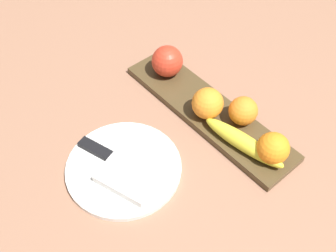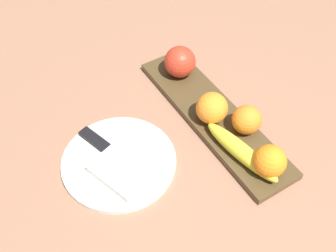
{
  "view_description": "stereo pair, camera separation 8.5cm",
  "coord_description": "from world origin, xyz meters",
  "px_view_note": "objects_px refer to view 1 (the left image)",
  "views": [
    {
      "loc": [
        0.39,
        -0.5,
        0.7
      ],
      "look_at": [
        -0.02,
        -0.15,
        0.05
      ],
      "focal_mm": 43.33,
      "sensor_mm": 36.0,
      "label": 1
    },
    {
      "loc": [
        0.44,
        -0.43,
        0.7
      ],
      "look_at": [
        -0.02,
        -0.15,
        0.05
      ],
      "focal_mm": 43.33,
      "sensor_mm": 36.0,
      "label": 2
    }
  ],
  "objects_px": {
    "apple": "(167,61)",
    "folded_napkin": "(132,173)",
    "orange_center": "(208,103)",
    "dinner_plate": "(124,168)",
    "banana": "(243,142)",
    "orange_near_apple": "(243,111)",
    "fruit_tray": "(208,111)",
    "knife": "(104,154)",
    "orange_near_banana": "(273,148)"
  },
  "relations": [
    {
      "from": "orange_near_apple",
      "to": "dinner_plate",
      "type": "relative_size",
      "value": 0.27
    },
    {
      "from": "apple",
      "to": "banana",
      "type": "bearing_deg",
      "value": -6.29
    },
    {
      "from": "folded_napkin",
      "to": "banana",
      "type": "bearing_deg",
      "value": 65.77
    },
    {
      "from": "orange_center",
      "to": "folded_napkin",
      "type": "height_order",
      "value": "orange_center"
    },
    {
      "from": "orange_near_apple",
      "to": "folded_napkin",
      "type": "height_order",
      "value": "orange_near_apple"
    },
    {
      "from": "fruit_tray",
      "to": "knife",
      "type": "xyz_separation_m",
      "value": [
        -0.05,
        -0.25,
        0.01
      ]
    },
    {
      "from": "apple",
      "to": "dinner_plate",
      "type": "height_order",
      "value": "apple"
    },
    {
      "from": "orange_near_apple",
      "to": "folded_napkin",
      "type": "xyz_separation_m",
      "value": [
        -0.04,
        -0.27,
        -0.03
      ]
    },
    {
      "from": "banana",
      "to": "knife",
      "type": "xyz_separation_m",
      "value": [
        -0.18,
        -0.23,
        -0.02
      ]
    },
    {
      "from": "orange_center",
      "to": "knife",
      "type": "bearing_deg",
      "value": -104.08
    },
    {
      "from": "apple",
      "to": "orange_center",
      "type": "relative_size",
      "value": 1.08
    },
    {
      "from": "orange_near_banana",
      "to": "banana",
      "type": "bearing_deg",
      "value": -157.52
    },
    {
      "from": "fruit_tray",
      "to": "banana",
      "type": "xyz_separation_m",
      "value": [
        0.13,
        -0.02,
        0.03
      ]
    },
    {
      "from": "orange_near_apple",
      "to": "orange_center",
      "type": "distance_m",
      "value": 0.08
    },
    {
      "from": "banana",
      "to": "folded_napkin",
      "type": "relative_size",
      "value": 1.66
    },
    {
      "from": "knife",
      "to": "orange_center",
      "type": "bearing_deg",
      "value": 58.5
    },
    {
      "from": "fruit_tray",
      "to": "folded_napkin",
      "type": "xyz_separation_m",
      "value": [
        0.03,
        -0.24,
        0.01
      ]
    },
    {
      "from": "orange_center",
      "to": "fruit_tray",
      "type": "bearing_deg",
      "value": 125.82
    },
    {
      "from": "apple",
      "to": "folded_napkin",
      "type": "height_order",
      "value": "apple"
    },
    {
      "from": "orange_near_apple",
      "to": "banana",
      "type": "bearing_deg",
      "value": -45.85
    },
    {
      "from": "apple",
      "to": "knife",
      "type": "relative_size",
      "value": 0.43
    },
    {
      "from": "folded_napkin",
      "to": "orange_near_banana",
      "type": "bearing_deg",
      "value": 57.37
    },
    {
      "from": "apple",
      "to": "orange_near_apple",
      "type": "xyz_separation_m",
      "value": [
        0.23,
        0.02,
        -0.01
      ]
    },
    {
      "from": "orange_near_apple",
      "to": "orange_near_banana",
      "type": "distance_m",
      "value": 0.11
    },
    {
      "from": "folded_napkin",
      "to": "dinner_plate",
      "type": "bearing_deg",
      "value": 180.0
    },
    {
      "from": "fruit_tray",
      "to": "knife",
      "type": "distance_m",
      "value": 0.26
    },
    {
      "from": "folded_napkin",
      "to": "fruit_tray",
      "type": "bearing_deg",
      "value": 97.07
    },
    {
      "from": "orange_center",
      "to": "knife",
      "type": "relative_size",
      "value": 0.4
    },
    {
      "from": "orange_center",
      "to": "dinner_plate",
      "type": "relative_size",
      "value": 0.3
    },
    {
      "from": "dinner_plate",
      "to": "orange_near_apple",
      "type": "bearing_deg",
      "value": 74.56
    },
    {
      "from": "banana",
      "to": "apple",
      "type": "bearing_deg",
      "value": -14.75
    },
    {
      "from": "banana",
      "to": "orange_center",
      "type": "relative_size",
      "value": 2.71
    },
    {
      "from": "banana",
      "to": "orange_center",
      "type": "xyz_separation_m",
      "value": [
        -0.12,
        0.01,
        0.02
      ]
    },
    {
      "from": "banana",
      "to": "orange_near_apple",
      "type": "xyz_separation_m",
      "value": [
        -0.05,
        0.05,
        0.01
      ]
    },
    {
      "from": "orange_center",
      "to": "dinner_plate",
      "type": "bearing_deg",
      "value": -92.7
    },
    {
      "from": "banana",
      "to": "orange_near_apple",
      "type": "bearing_deg",
      "value": -54.3
    },
    {
      "from": "apple",
      "to": "dinner_plate",
      "type": "bearing_deg",
      "value": -58.6
    },
    {
      "from": "orange_near_banana",
      "to": "orange_center",
      "type": "xyz_separation_m",
      "value": [
        -0.17,
        -0.01,
        0.0
      ]
    },
    {
      "from": "fruit_tray",
      "to": "orange_near_apple",
      "type": "height_order",
      "value": "orange_near_apple"
    },
    {
      "from": "orange_near_banana",
      "to": "knife",
      "type": "xyz_separation_m",
      "value": [
        -0.23,
        -0.25,
        -0.03
      ]
    },
    {
      "from": "fruit_tray",
      "to": "folded_napkin",
      "type": "height_order",
      "value": "folded_napkin"
    },
    {
      "from": "orange_near_apple",
      "to": "apple",
      "type": "bearing_deg",
      "value": -174.08
    },
    {
      "from": "orange_center",
      "to": "folded_napkin",
      "type": "bearing_deg",
      "value": -85.14
    },
    {
      "from": "dinner_plate",
      "to": "knife",
      "type": "relative_size",
      "value": 1.33
    },
    {
      "from": "orange_center",
      "to": "orange_near_banana",
      "type": "bearing_deg",
      "value": 4.8
    },
    {
      "from": "apple",
      "to": "folded_napkin",
      "type": "distance_m",
      "value": 0.31
    },
    {
      "from": "apple",
      "to": "fruit_tray",
      "type": "bearing_deg",
      "value": -2.76
    },
    {
      "from": "orange_near_apple",
      "to": "orange_near_banana",
      "type": "height_order",
      "value": "orange_near_banana"
    },
    {
      "from": "apple",
      "to": "orange_near_banana",
      "type": "bearing_deg",
      "value": -1.28
    },
    {
      "from": "orange_near_banana",
      "to": "knife",
      "type": "relative_size",
      "value": 0.37
    }
  ]
}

